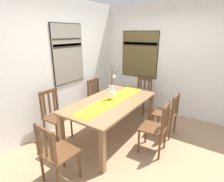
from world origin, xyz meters
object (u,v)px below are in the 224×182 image
at_px(dining_table, 112,105).
at_px(chair_2, 97,96).
at_px(chair_0, 142,95).
at_px(chair_1, 56,153).
at_px(chair_5, 55,115).
at_px(painting_on_side_wall, 139,54).
at_px(painting_on_back_wall, 68,54).
at_px(chair_3, 167,113).
at_px(chair_4, 156,127).
at_px(centerpiece_vase, 111,92).

xyz_separation_m(dining_table, chair_2, (0.66, 0.90, -0.19)).
bearing_deg(chair_2, chair_0, -50.75).
distance_m(chair_1, chair_5, 1.19).
xyz_separation_m(chair_1, chair_2, (2.05, 0.92, 0.01)).
xyz_separation_m(chair_0, painting_on_side_wall, (0.33, 0.27, 0.98)).
relative_size(chair_2, painting_on_back_wall, 0.71).
xyz_separation_m(chair_3, chair_4, (-0.67, -0.02, 0.01)).
bearing_deg(chair_1, dining_table, 1.08).
relative_size(chair_5, painting_on_back_wall, 0.76).
xyz_separation_m(dining_table, centerpiece_vase, (0.03, 0.04, 0.25)).
distance_m(painting_on_back_wall, painting_on_side_wall, 1.88).
xyz_separation_m(dining_table, chair_1, (-1.40, -0.03, -0.20)).
bearing_deg(painting_on_back_wall, chair_3, -74.34).
relative_size(centerpiece_vase, chair_1, 0.76).
xyz_separation_m(dining_table, painting_on_back_wall, (0.09, 1.22, 0.89)).
height_order(dining_table, painting_on_side_wall, painting_on_side_wall).
bearing_deg(chair_4, chair_3, 1.84).
relative_size(chair_3, painting_on_back_wall, 0.70).
bearing_deg(chair_4, chair_2, 69.86).
relative_size(chair_3, chair_5, 0.91).
bearing_deg(centerpiece_vase, chair_4, -91.81).
bearing_deg(chair_5, painting_on_side_wall, -14.50).
relative_size(centerpiece_vase, chair_2, 0.77).
bearing_deg(painting_on_back_wall, chair_0, -42.89).
distance_m(chair_4, chair_5, 1.92).
relative_size(dining_table, painting_on_back_wall, 1.55).
bearing_deg(chair_5, chair_3, -53.26).
distance_m(chair_3, chair_5, 2.22).
bearing_deg(chair_1, centerpiece_vase, 2.70).
relative_size(chair_4, painting_on_back_wall, 0.72).
height_order(centerpiece_vase, chair_1, centerpiece_vase).
bearing_deg(chair_2, chair_5, 179.85).
bearing_deg(painting_on_back_wall, centerpiece_vase, -92.77).
relative_size(chair_0, chair_4, 0.97).
bearing_deg(painting_on_side_wall, chair_0, -140.62).
distance_m(chair_0, painting_on_back_wall, 2.08).
xyz_separation_m(centerpiece_vase, painting_on_back_wall, (0.06, 1.18, 0.64)).
bearing_deg(dining_table, chair_4, -90.06).
bearing_deg(painting_on_side_wall, chair_3, -131.81).
distance_m(chair_1, chair_3, 2.24).
bearing_deg(painting_on_back_wall, chair_5, -156.97).
xyz_separation_m(centerpiece_vase, chair_1, (-1.42, -0.07, -0.45)).
relative_size(chair_1, painting_on_side_wall, 0.77).
height_order(chair_2, painting_on_side_wall, painting_on_side_wall).
xyz_separation_m(chair_0, chair_3, (-0.71, -0.89, -0.00)).
distance_m(chair_5, painting_on_back_wall, 1.34).
distance_m(chair_5, painting_on_side_wall, 2.63).
distance_m(centerpiece_vase, painting_on_back_wall, 1.34).
xyz_separation_m(centerpiece_vase, painting_on_side_wall, (1.69, 0.25, 0.53)).
distance_m(chair_2, painting_on_back_wall, 1.26).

